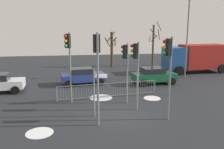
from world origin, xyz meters
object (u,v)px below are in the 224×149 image
(traffic_light_foreground_left, at_px, (97,58))
(car_green_near, at_px, (154,75))
(direction_sign_post, at_px, (95,90))
(car_blue_trailing, at_px, (83,76))
(delivery_truck, at_px, (196,57))
(street_lamp, at_px, (188,30))
(traffic_light_rear_right, at_px, (126,60))
(bare_tree_left, at_px, (153,44))
(traffic_light_rear_left, at_px, (136,60))
(bare_tree_centre, at_px, (112,48))
(traffic_light_foreground_right, at_px, (168,60))
(traffic_light_mid_left, at_px, (68,52))

(traffic_light_foreground_left, bearing_deg, car_green_near, 44.84)
(direction_sign_post, distance_m, car_blue_trailing, 7.81)
(car_green_near, bearing_deg, car_blue_trailing, 167.91)
(delivery_truck, height_order, street_lamp, street_lamp)
(traffic_light_rear_right, distance_m, bare_tree_left, 16.00)
(traffic_light_foreground_left, distance_m, bare_tree_left, 19.96)
(traffic_light_rear_left, bearing_deg, direction_sign_post, 142.74)
(car_green_near, bearing_deg, street_lamp, 21.82)
(direction_sign_post, xyz_separation_m, car_green_near, (5.90, 6.91, -0.76))
(traffic_light_rear_left, distance_m, street_lamp, 11.06)
(traffic_light_rear_left, bearing_deg, bare_tree_left, 12.81)
(car_blue_trailing, bearing_deg, traffic_light_foreground_left, -94.29)
(bare_tree_centre, bearing_deg, traffic_light_foreground_left, -101.69)
(traffic_light_foreground_right, xyz_separation_m, traffic_light_rear_left, (-1.25, 1.91, -0.27))
(traffic_light_foreground_left, distance_m, car_blue_trailing, 9.33)
(direction_sign_post, distance_m, car_green_near, 9.11)
(traffic_light_foreground_left, bearing_deg, street_lamp, 36.41)
(traffic_light_mid_left, distance_m, bare_tree_left, 17.55)
(traffic_light_foreground_left, height_order, traffic_light_foreground_right, traffic_light_foreground_left)
(traffic_light_foreground_right, bearing_deg, bare_tree_left, -24.89)
(traffic_light_rear_right, bearing_deg, traffic_light_foreground_right, -107.60)
(traffic_light_foreground_right, distance_m, delivery_truck, 15.17)
(traffic_light_rear_right, bearing_deg, traffic_light_rear_left, -120.20)
(traffic_light_mid_left, xyz_separation_m, bare_tree_left, (10.65, 13.94, -0.56))
(traffic_light_rear_left, bearing_deg, traffic_light_foreground_right, -111.29)
(traffic_light_rear_left, bearing_deg, traffic_light_rear_right, 48.27)
(traffic_light_mid_left, relative_size, street_lamp, 0.60)
(traffic_light_foreground_right, distance_m, street_lamp, 11.81)
(bare_tree_left, bearing_deg, delivery_truck, -59.34)
(traffic_light_foreground_left, distance_m, street_lamp, 14.13)
(traffic_light_rear_left, relative_size, car_green_near, 1.07)
(car_blue_trailing, bearing_deg, traffic_light_foreground_right, -71.76)
(traffic_light_mid_left, height_order, traffic_light_rear_right, traffic_light_mid_left)
(traffic_light_rear_left, height_order, direction_sign_post, traffic_light_rear_left)
(direction_sign_post, distance_m, bare_tree_centre, 16.87)
(car_green_near, height_order, bare_tree_left, bare_tree_left)
(traffic_light_mid_left, relative_size, car_blue_trailing, 1.18)
(car_blue_trailing, distance_m, street_lamp, 11.08)
(traffic_light_rear_left, xyz_separation_m, bare_tree_centre, (1.11, 15.67, -0.69))
(car_green_near, height_order, bare_tree_centre, bare_tree_centre)
(traffic_light_rear_left, distance_m, direction_sign_post, 3.05)
(delivery_truck, bearing_deg, traffic_light_foreground_right, 51.37)
(traffic_light_mid_left, bearing_deg, delivery_truck, -113.40)
(car_blue_trailing, bearing_deg, car_green_near, -14.68)
(traffic_light_foreground_right, height_order, traffic_light_rear_left, traffic_light_foreground_right)
(traffic_light_rear_right, height_order, traffic_light_rear_left, traffic_light_rear_left)
(bare_tree_centre, bearing_deg, delivery_truck, -30.69)
(traffic_light_rear_left, height_order, bare_tree_centre, bare_tree_centre)
(traffic_light_foreground_right, xyz_separation_m, car_blue_trailing, (-4.18, 8.90, -2.56))
(traffic_light_foreground_left, xyz_separation_m, traffic_light_mid_left, (-1.46, 3.77, -0.05))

